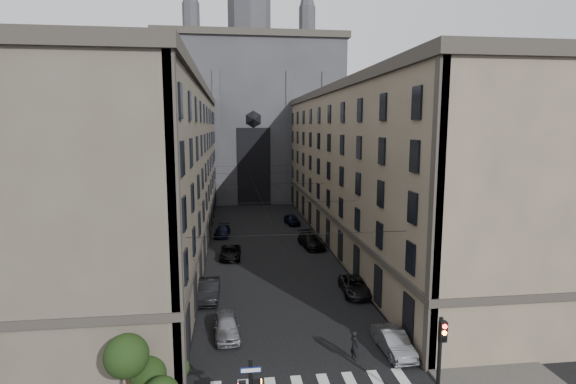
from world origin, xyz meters
name	(u,v)px	position (x,y,z in m)	size (l,w,h in m)	color
sidewalk_left	(179,246)	(-10.50, 36.00, 0.07)	(7.00, 80.00, 0.15)	#383533
sidewalk_right	(350,241)	(10.50, 36.00, 0.07)	(7.00, 80.00, 0.15)	#383533
building_left	(150,169)	(-13.44, 36.00, 9.34)	(13.60, 60.60, 18.85)	#4F493C
building_right	(375,167)	(13.44, 36.00, 9.34)	(13.60, 60.60, 18.85)	brown
gothic_tower	(250,109)	(0.00, 74.96, 17.80)	(35.00, 23.00, 58.00)	#2D2D33
traffic_light_right	(440,356)	(5.60, 1.92, 3.29)	(0.34, 0.50, 5.20)	black
shrub_cluster	(146,371)	(-8.72, 5.01, 1.80)	(3.90, 4.40, 3.90)	black
tram_wires	(267,186)	(0.00, 35.63, 7.25)	(14.00, 60.00, 0.43)	black
car_left_near	(227,326)	(-4.69, 12.07, 0.73)	(1.73, 4.29, 1.46)	gray
car_left_midnear	(209,290)	(-6.20, 18.87, 0.82)	(1.73, 4.95, 1.63)	black
car_left_midfar	(230,252)	(-4.41, 30.50, 0.66)	(2.19, 4.75, 1.32)	black
car_left_far	(222,231)	(-5.41, 40.80, 0.66)	(1.86, 4.57, 1.33)	black
car_right_near	(394,342)	(5.80, 8.46, 0.71)	(1.50, 4.31, 1.42)	slate
car_right_midnear	(355,286)	(6.20, 18.65, 0.68)	(2.26, 4.90, 1.36)	black
car_right_midfar	(311,241)	(5.16, 33.92, 0.80)	(2.25, 5.54, 1.61)	black
car_right_far	(292,220)	(4.59, 46.66, 0.72)	(1.69, 4.21, 1.43)	black
pedestrian	(354,345)	(3.12, 8.00, 0.90)	(0.66, 0.43, 1.80)	black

